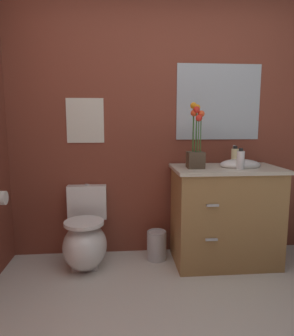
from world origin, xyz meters
name	(u,v)px	position (x,y,z in m)	size (l,w,h in m)	color
wall_back	(189,124)	(0.20, 1.64, 1.25)	(4.60, 0.05, 2.50)	brown
toilet	(85,239)	(-0.78, 1.34, 0.24)	(0.38, 0.59, 0.69)	white
vanity_cabinet	(225,214)	(0.47, 1.31, 0.45)	(0.94, 0.56, 1.05)	#9E7242
flower_vase	(196,146)	(0.18, 1.28, 1.06)	(0.14, 0.14, 0.56)	#4C3D2D
soap_bottle	(235,157)	(0.57, 1.37, 0.96)	(0.07, 0.07, 0.18)	beige
lotion_bottle	(241,160)	(0.55, 1.19, 0.95)	(0.06, 0.06, 0.18)	white
trash_bin	(157,245)	(-0.13, 1.40, 0.14)	(0.18, 0.18, 0.27)	#B7B7BC
wall_poster	(85,121)	(-0.78, 1.60, 1.28)	(0.34, 0.01, 0.41)	silver
wall_mirror	(218,102)	(0.47, 1.60, 1.45)	(0.80, 0.01, 0.70)	#B2BCC6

